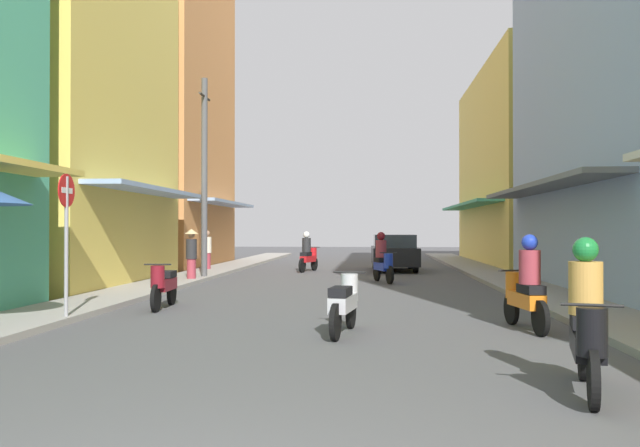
# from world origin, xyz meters

# --- Properties ---
(ground_plane) EXTENTS (84.68, 84.68, 0.00)m
(ground_plane) POSITION_xyz_m (0.00, 15.25, 0.00)
(ground_plane) COLOR #4C4C4F
(sidewalk_left) EXTENTS (1.68, 46.49, 0.12)m
(sidewalk_left) POSITION_xyz_m (-5.16, 15.25, 0.06)
(sidewalk_left) COLOR #9E9991
(sidewalk_left) RESTS_ON ground
(sidewalk_right) EXTENTS (1.68, 46.49, 0.12)m
(sidewalk_right) POSITION_xyz_m (5.16, 15.25, 0.06)
(sidewalk_right) COLOR gray
(sidewalk_right) RESTS_ON ground
(building_left_mid) EXTENTS (7.05, 8.25, 10.65)m
(building_left_mid) POSITION_xyz_m (-8.99, 15.19, 5.32)
(building_left_mid) COLOR #EFD159
(building_left_mid) RESTS_ON ground
(building_left_far) EXTENTS (7.05, 8.77, 17.23)m
(building_left_far) POSITION_xyz_m (-8.99, 24.39, 8.61)
(building_left_far) COLOR #D88C4C
(building_left_far) RESTS_ON ground
(building_right_far) EXTENTS (7.05, 13.69, 9.16)m
(building_right_far) POSITION_xyz_m (8.99, 27.95, 4.58)
(building_right_far) COLOR #EFD159
(building_right_far) RESTS_ON ground
(motorbike_red) EXTENTS (0.71, 1.76, 1.58)m
(motorbike_red) POSITION_xyz_m (-1.57, 21.87, 0.70)
(motorbike_red) COLOR black
(motorbike_red) RESTS_ON ground
(motorbike_black) EXTENTS (0.65, 1.78, 1.58)m
(motorbike_black) POSITION_xyz_m (3.12, 3.51, 0.70)
(motorbike_black) COLOR black
(motorbike_black) RESTS_ON ground
(motorbike_silver) EXTENTS (0.57, 1.80, 0.96)m
(motorbike_silver) POSITION_xyz_m (0.50, 7.00, 0.50)
(motorbike_silver) COLOR black
(motorbike_silver) RESTS_ON ground
(motorbike_blue) EXTENTS (0.73, 1.75, 1.58)m
(motorbike_blue) POSITION_xyz_m (1.27, 16.97, 0.70)
(motorbike_blue) COLOR black
(motorbike_blue) RESTS_ON ground
(motorbike_maroon) EXTENTS (0.55, 1.81, 0.96)m
(motorbike_maroon) POSITION_xyz_m (-3.41, 9.92, 0.50)
(motorbike_maroon) COLOR black
(motorbike_maroon) RESTS_ON ground
(motorbike_orange) EXTENTS (0.57, 1.80, 1.58)m
(motorbike_orange) POSITION_xyz_m (3.46, 7.58, 0.70)
(motorbike_orange) COLOR black
(motorbike_orange) RESTS_ON ground
(parked_car) EXTENTS (1.85, 4.14, 1.45)m
(parked_car) POSITION_xyz_m (1.82, 22.76, 0.74)
(parked_car) COLOR black
(parked_car) RESTS_ON ground
(pedestrian_far) EXTENTS (0.34, 0.34, 1.62)m
(pedestrian_far) POSITION_xyz_m (-5.48, 21.37, 0.81)
(pedestrian_far) COLOR #99333F
(pedestrian_far) RESTS_ON ground
(pedestrian_midway) EXTENTS (0.44, 0.44, 1.68)m
(pedestrian_midway) POSITION_xyz_m (-4.71, 16.53, 0.95)
(pedestrian_midway) COLOR #99333F
(pedestrian_midway) RESTS_ON ground
(utility_pole) EXTENTS (0.20, 1.20, 6.64)m
(utility_pole) POSITION_xyz_m (-4.57, 17.53, 3.40)
(utility_pole) COLOR #4C4C4F
(utility_pole) RESTS_ON ground
(street_sign_no_entry) EXTENTS (0.07, 0.60, 2.65)m
(street_sign_no_entry) POSITION_xyz_m (-4.47, 7.79, 1.72)
(street_sign_no_entry) COLOR gray
(street_sign_no_entry) RESTS_ON ground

